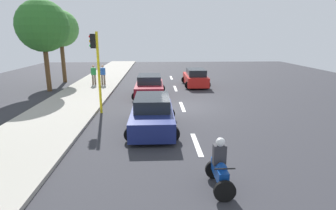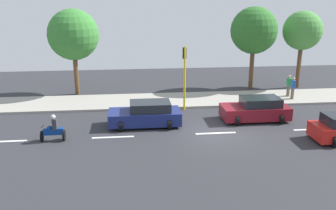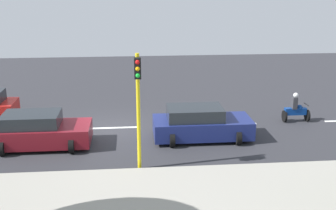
# 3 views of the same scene
# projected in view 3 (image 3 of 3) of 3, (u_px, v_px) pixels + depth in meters

# --- Properties ---
(ground_plane) EXTENTS (40.00, 60.00, 0.10)m
(ground_plane) POSITION_uv_depth(u_px,v_px,m) (113.00, 129.00, 20.63)
(ground_plane) COLOR #2D2D33
(sidewalk) EXTENTS (4.00, 60.00, 0.15)m
(sidewalk) POSITION_uv_depth(u_px,v_px,m) (106.00, 197.00, 13.92)
(sidewalk) COLOR #9E998E
(sidewalk) RESTS_ON ground
(lane_stripe_mid) EXTENTS (0.20, 2.40, 0.01)m
(lane_stripe_mid) POSITION_uv_depth(u_px,v_px,m) (113.00, 128.00, 20.62)
(lane_stripe_mid) COLOR white
(lane_stripe_mid) RESTS_ON ground
(lane_stripe_south) EXTENTS (0.20, 2.40, 0.01)m
(lane_stripe_south) POSITION_uv_depth(u_px,v_px,m) (233.00, 124.00, 21.13)
(lane_stripe_south) COLOR white
(lane_stripe_south) RESTS_ON ground
(car_maroon) EXTENTS (2.35, 4.29, 1.52)m
(car_maroon) POSITION_uv_depth(u_px,v_px,m) (39.00, 131.00, 18.15)
(car_maroon) COLOR maroon
(car_maroon) RESTS_ON ground
(car_dark_blue) EXTENTS (2.33, 4.43, 1.52)m
(car_dark_blue) POSITION_uv_depth(u_px,v_px,m) (200.00, 124.00, 19.04)
(car_dark_blue) COLOR navy
(car_dark_blue) RESTS_ON ground
(motorcycle) EXTENTS (0.60, 1.30, 1.53)m
(motorcycle) POSITION_uv_depth(u_px,v_px,m) (296.00, 109.00, 21.38)
(motorcycle) COLOR black
(motorcycle) RESTS_ON ground
(traffic_light_corner) EXTENTS (0.49, 0.24, 4.50)m
(traffic_light_corner) POSITION_uv_depth(u_px,v_px,m) (138.00, 96.00, 15.25)
(traffic_light_corner) COLOR yellow
(traffic_light_corner) RESTS_ON ground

